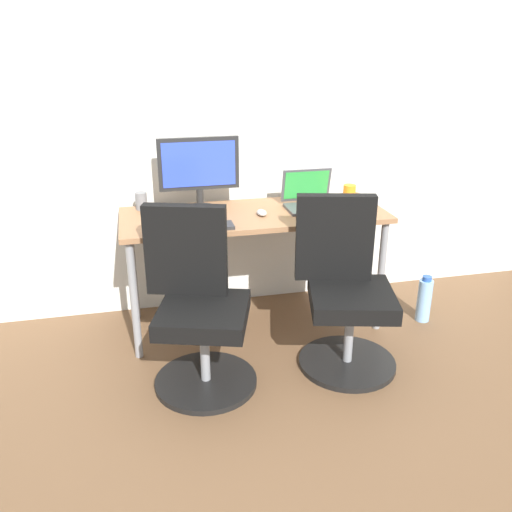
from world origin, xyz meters
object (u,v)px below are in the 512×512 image
office_chair_right (345,293)px  water_bottle_on_floor (424,300)px  office_chair_left (198,308)px  open_laptop (310,198)px  desktop_monitor (199,168)px  coffee_mug (349,192)px

office_chair_right → water_bottle_on_floor: 0.81m
office_chair_left → open_laptop: bearing=36.5°
desktop_monitor → open_laptop: bearing=-10.1°
water_bottle_on_floor → office_chair_left: bearing=-167.9°
office_chair_right → water_bottle_on_floor: bearing=24.8°
office_chair_right → desktop_monitor: size_ratio=1.96×
desktop_monitor → coffee_mug: (0.96, -0.00, -0.20)m
water_bottle_on_floor → coffee_mug: coffee_mug is taller
office_chair_left → coffee_mug: 1.33m
office_chair_left → coffee_mug: size_ratio=10.22×
office_chair_left → water_bottle_on_floor: bearing=12.1°
water_bottle_on_floor → open_laptop: 1.00m
desktop_monitor → coffee_mug: desktop_monitor is taller
office_chair_right → desktop_monitor: (-0.68, 0.69, 0.57)m
water_bottle_on_floor → coffee_mug: (-0.41, 0.37, 0.64)m
office_chair_left → desktop_monitor: 0.90m
office_chair_left → water_bottle_on_floor: size_ratio=3.03×
office_chair_right → open_laptop: bearing=92.6°
coffee_mug → office_chair_right: bearing=-112.2°
office_chair_right → open_laptop: open_laptop is taller
office_chair_left → water_bottle_on_floor: office_chair_left is taller
open_laptop → office_chair_left: bearing=-143.5°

